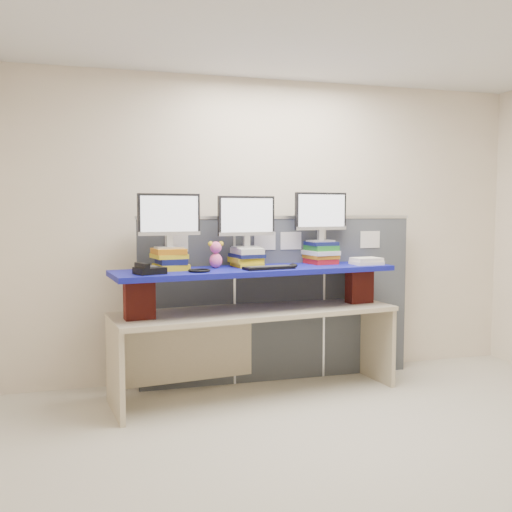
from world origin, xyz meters
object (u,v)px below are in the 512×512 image
object	(u,v)px
monitor_center	(246,219)
monitor_left	(169,217)
desk	(256,326)
monitor_right	(321,214)
keyboard	(269,268)
desk_phone	(149,270)
blue_board	(256,270)

from	to	relation	value
monitor_center	monitor_left	bearing A→B (deg)	180.00
desk	monitor_left	xyz separation A→B (m)	(-0.73, 0.03, 0.93)
monitor_left	monitor_right	xyz separation A→B (m)	(1.39, 0.18, 0.02)
monitor_right	monitor_left	bearing A→B (deg)	-180.00
monitor_left	monitor_right	bearing A→B (deg)	0.00
monitor_right	keyboard	size ratio (longest dim) A/B	1.16
monitor_center	monitor_right	bearing A→B (deg)	0.00
keyboard	desk_phone	distance (m)	0.99
desk	desk_phone	size ratio (longest dim) A/B	9.67
monitor_right	blue_board	bearing A→B (deg)	-170.26
blue_board	monitor_center	distance (m)	0.45
blue_board	monitor_center	xyz separation A→B (m)	(-0.05, 0.11, 0.44)
blue_board	desk_phone	distance (m)	0.95
monitor_right	desk_phone	distance (m)	1.70
monitor_left	monitor_right	distance (m)	1.41
blue_board	keyboard	size ratio (longest dim) A/B	5.41
monitor_left	desk_phone	xyz separation A→B (m)	(-0.19, -0.26, -0.40)
desk	monitor_right	bearing A→B (deg)	9.74
monitor_center	monitor_right	size ratio (longest dim) A/B	1.00
blue_board	monitor_right	world-z (taller)	monitor_right
monitor_left	desk_phone	distance (m)	0.51
blue_board	desk_phone	xyz separation A→B (m)	(-0.92, -0.23, 0.05)
monitor_left	monitor_center	world-z (taller)	monitor_left
monitor_right	desk	bearing A→B (deg)	-170.26
monitor_right	desk_phone	world-z (taller)	monitor_right
keyboard	desk	bearing A→B (deg)	106.04
desk	monitor_center	bearing A→B (deg)	107.96
monitor_left	monitor_right	size ratio (longest dim) A/B	1.00
blue_board	desk	bearing A→B (deg)	-97.36
monitor_center	monitor_right	xyz separation A→B (m)	(0.72, 0.09, 0.04)
monitor_left	desk_phone	world-z (taller)	monitor_left
monitor_center	desk_phone	size ratio (longest dim) A/B	1.99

